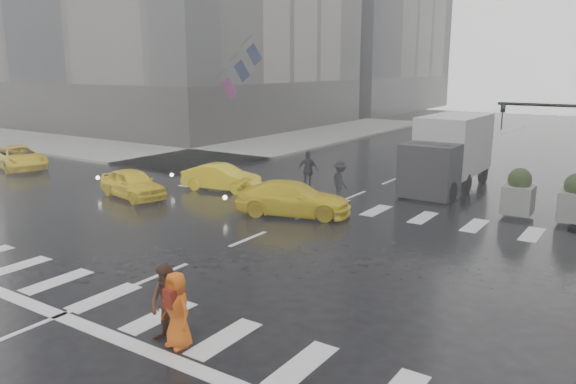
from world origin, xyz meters
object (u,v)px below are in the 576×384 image
Objects in this scene: pedestrian_orange at (177,310)px; pedestrian_brown at (168,305)px; taxi_front at (133,184)px; box_truck at (448,151)px; taxi_mid at (221,177)px.

pedestrian_brown is at bearing -171.25° from pedestrian_orange.
taxi_front is at bearing 137.98° from pedestrian_brown.
pedestrian_orange is 0.43× the size of taxi_front.
box_truck reaches higher than pedestrian_brown.
pedestrian_brown reaches higher than taxi_mid.
box_truck is (11.07, 9.63, 1.20)m from taxi_front.
pedestrian_orange is 0.25× the size of box_truck.
box_truck reaches higher than taxi_front.
pedestrian_orange is at bearing -88.17° from box_truck.
taxi_mid is (-9.21, 12.24, -0.22)m from pedestrian_orange.
box_truck is at bearing 100.98° from pedestrian_orange.
pedestrian_orange is (0.27, -0.00, -0.04)m from pedestrian_brown.
taxi_front is 14.72m from box_truck.
box_truck reaches higher than taxi_mid.
pedestrian_orange is 0.44× the size of taxi_mid.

